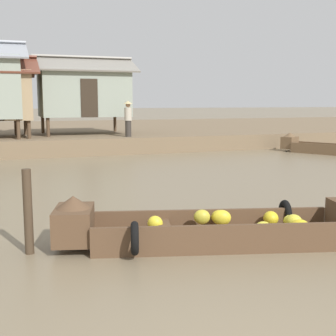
# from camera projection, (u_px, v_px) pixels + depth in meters

# --- Properties ---
(ground_plane) EXTENTS (300.00, 300.00, 0.00)m
(ground_plane) POSITION_uv_depth(u_px,v_px,m) (78.00, 190.00, 12.44)
(ground_plane) COLOR #7A6B51
(riverbank_strip) EXTENTS (160.00, 20.00, 0.75)m
(riverbank_strip) POSITION_uv_depth(u_px,v_px,m) (32.00, 134.00, 28.67)
(riverbank_strip) COLOR #756047
(riverbank_strip) RESTS_ON ground
(banana_boat) EXTENTS (5.40, 2.34, 0.87)m
(banana_boat) POSITION_uv_depth(u_px,v_px,m) (219.00, 227.00, 7.68)
(banana_boat) COLOR brown
(banana_boat) RESTS_ON ground
(stilt_house_right) EXTENTS (4.94, 3.60, 3.87)m
(stilt_house_right) POSITION_uv_depth(u_px,v_px,m) (83.00, 92.00, 22.96)
(stilt_house_right) COLOR #4C3826
(stilt_house_right) RESTS_ON riverbank_strip
(vendor_person) EXTENTS (0.44, 0.44, 1.66)m
(vendor_person) POSITION_uv_depth(u_px,v_px,m) (128.00, 117.00, 21.28)
(vendor_person) COLOR #332D28
(vendor_person) RESTS_ON riverbank_strip
(mooring_post) EXTENTS (0.14, 0.14, 1.35)m
(mooring_post) POSITION_uv_depth(u_px,v_px,m) (28.00, 212.00, 7.14)
(mooring_post) COLOR #423323
(mooring_post) RESTS_ON ground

